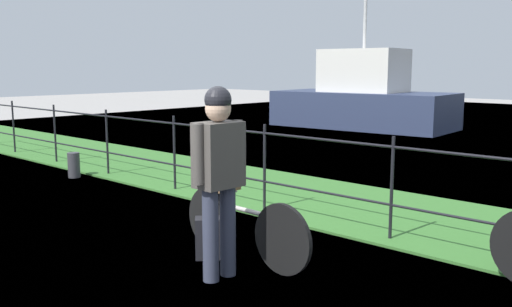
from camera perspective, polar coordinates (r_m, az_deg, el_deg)
The scene contains 11 objects.
ground_plane at distance 5.75m, azimuth -15.26°, elevation -10.16°, with size 60.00×60.00×0.00m, color #9E9993.
grass_strip at distance 7.92m, azimuth 5.51°, elevation -4.51°, with size 27.00×2.40×0.03m, color #38702D.
harbor_water at distance 15.02m, azimuth 24.33°, elevation 1.03°, with size 30.00×30.00×0.00m, color slate.
iron_fence at distance 7.07m, azimuth 0.88°, elevation -0.82°, with size 18.04×0.04×1.13m.
bicycle_main at distance 5.35m, azimuth -1.31°, elevation -7.41°, with size 1.62×0.17×0.65m.
wooden_crate at distance 5.49m, azimuth -3.85°, elevation -2.26°, with size 0.35×0.28×0.27m, color brown.
terrier_dog at distance 5.44m, azimuth -3.70°, elevation -0.11°, with size 0.32×0.15×0.18m.
cyclist_person at distance 4.78m, azimuth -3.83°, elevation -1.27°, with size 0.27×0.54×1.68m.
backpack_on_paving at distance 5.49m, azimuth -4.72°, elevation -8.58°, with size 0.28×0.18×0.40m, color black.
mooring_bollard at distance 9.84m, azimuth -18.11°, elevation -1.13°, with size 0.20×0.20×0.42m, color #38383D.
moored_boat_near at distance 17.39m, azimuth 10.85°, elevation 5.46°, with size 5.51×2.77×3.97m.
Camera 1 is at (4.65, -2.84, 1.84)m, focal length 39.16 mm.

